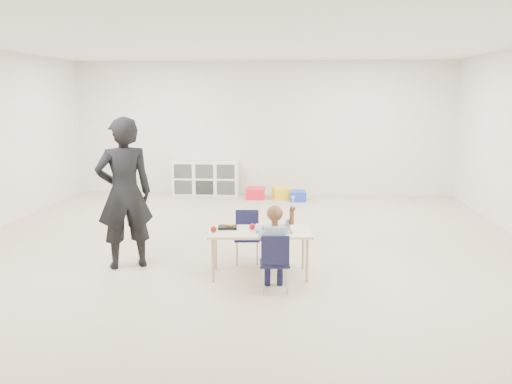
# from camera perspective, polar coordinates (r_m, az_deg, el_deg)

# --- Properties ---
(room) EXTENTS (9.00, 9.02, 2.80)m
(room) POSITION_cam_1_polar(r_m,az_deg,el_deg) (7.04, -1.57, 4.56)
(room) COLOR #BAA88F
(room) RESTS_ON ground
(table) EXTENTS (1.23, 0.69, 0.54)m
(table) POSITION_cam_1_polar(r_m,az_deg,el_deg) (6.35, 0.39, -6.42)
(table) COLOR beige
(table) RESTS_ON ground
(chair_near) EXTENTS (0.34, 0.32, 0.65)m
(chair_near) POSITION_cam_1_polar(r_m,az_deg,el_deg) (5.85, 1.97, -7.38)
(chair_near) COLOR #111234
(chair_near) RESTS_ON ground
(chair_far) EXTENTS (0.34, 0.32, 0.65)m
(chair_far) POSITION_cam_1_polar(r_m,az_deg,el_deg) (6.83, -0.95, -4.79)
(chair_far) COLOR #111234
(chair_far) RESTS_ON ground
(child) EXTENTS (0.47, 0.47, 1.02)m
(child) POSITION_cam_1_polar(r_m,az_deg,el_deg) (5.79, 1.98, -5.62)
(child) COLOR #A8C2E4
(child) RESTS_ON chair_near
(lunch_tray_near) EXTENTS (0.23, 0.18, 0.03)m
(lunch_tray_near) POSITION_cam_1_polar(r_m,az_deg,el_deg) (6.30, 1.06, -3.90)
(lunch_tray_near) COLOR black
(lunch_tray_near) RESTS_ON table
(lunch_tray_far) EXTENTS (0.23, 0.18, 0.03)m
(lunch_tray_far) POSITION_cam_1_polar(r_m,az_deg,el_deg) (6.38, -3.02, -3.74)
(lunch_tray_far) COLOR black
(lunch_tray_far) RESTS_ON table
(milk_carton) EXTENTS (0.08, 0.08, 0.10)m
(milk_carton) POSITION_cam_1_polar(r_m,az_deg,el_deg) (6.15, 0.31, -3.91)
(milk_carton) COLOR white
(milk_carton) RESTS_ON table
(bread_roll) EXTENTS (0.09, 0.09, 0.07)m
(bread_roll) POSITION_cam_1_polar(r_m,az_deg,el_deg) (6.17, 3.38, -4.03)
(bread_roll) COLOR #BA7D4C
(bread_roll) RESTS_ON table
(apple_near) EXTENTS (0.07, 0.07, 0.07)m
(apple_near) POSITION_cam_1_polar(r_m,az_deg,el_deg) (6.32, -0.41, -3.65)
(apple_near) COLOR maroon
(apple_near) RESTS_ON table
(apple_far) EXTENTS (0.07, 0.07, 0.07)m
(apple_far) POSITION_cam_1_polar(r_m,az_deg,el_deg) (6.22, -4.50, -3.92)
(apple_far) COLOR maroon
(apple_far) RESTS_ON table
(cubby_shelf) EXTENTS (1.40, 0.40, 0.70)m
(cubby_shelf) POSITION_cam_1_polar(r_m,az_deg,el_deg) (11.55, -5.30, 1.46)
(cubby_shelf) COLOR white
(cubby_shelf) RESTS_ON ground
(adult) EXTENTS (0.80, 0.70, 1.84)m
(adult) POSITION_cam_1_polar(r_m,az_deg,el_deg) (6.71, -13.68, -0.13)
(adult) COLOR black
(adult) RESTS_ON ground
(bin_red) EXTENTS (0.36, 0.46, 0.22)m
(bin_red) POSITION_cam_1_polar(r_m,az_deg,el_deg) (11.10, -0.06, -0.11)
(bin_red) COLOR red
(bin_red) RESTS_ON ground
(bin_yellow) EXTENTS (0.45, 0.52, 0.23)m
(bin_yellow) POSITION_cam_1_polar(r_m,az_deg,el_deg) (11.13, 2.74, -0.07)
(bin_yellow) COLOR yellow
(bin_yellow) RESTS_ON ground
(bin_blue) EXTENTS (0.35, 0.43, 0.20)m
(bin_blue) POSITION_cam_1_polar(r_m,az_deg,el_deg) (10.90, 4.41, -0.39)
(bin_blue) COLOR blue
(bin_blue) RESTS_ON ground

